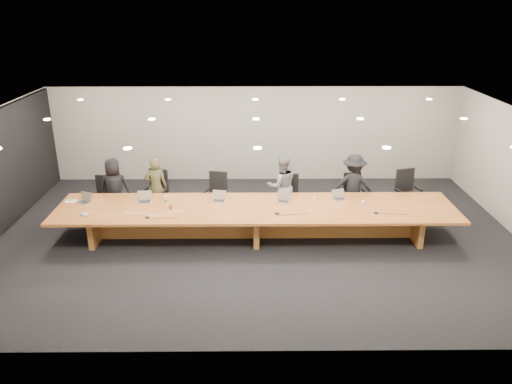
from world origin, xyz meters
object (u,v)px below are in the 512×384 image
(person_c, at_px, (282,186))
(person_d, at_px, (353,186))
(chair_left, at_px, (156,193))
(chair_right, at_px, (354,194))
(paper_cup_far, at_px, (363,203))
(laptop_e, at_px, (340,195))
(mic_right, at_px, (376,213))
(mic_center, at_px, (277,213))
(laptop_a, at_px, (83,198))
(laptop_c, at_px, (219,197))
(chair_mid_right, at_px, (289,196))
(person_b, at_px, (156,187))
(laptop_d, at_px, (283,197))
(amber_mug, at_px, (171,207))
(laptop_b, at_px, (144,197))
(water_bottle, at_px, (166,201))
(mic_left, at_px, (147,217))
(av_box, at_px, (85,215))
(paper_cup_near, at_px, (314,199))
(person_a, at_px, (114,188))
(conference_table, at_px, (256,216))
(chair_mid_left, at_px, (216,194))
(chair_far_left, at_px, (103,197))
(chair_far_right, at_px, (409,193))

(person_c, xyz_separation_m, person_d, (1.77, -0.05, 0.02))
(chair_left, relative_size, chair_right, 1.09)
(chair_left, height_order, paper_cup_far, chair_left)
(person_c, distance_m, laptop_e, 1.56)
(paper_cup_far, height_order, mic_right, paper_cup_far)
(mic_center, bearing_deg, laptop_a, 171.43)
(laptop_c, xyz_separation_m, mic_right, (3.50, -0.71, -0.11))
(person_c, bearing_deg, chair_mid_right, 133.97)
(chair_right, distance_m, person_b, 4.98)
(laptop_c, relative_size, mic_right, 2.56)
(chair_left, relative_size, laptop_a, 3.89)
(laptop_a, relative_size, laptop_d, 0.99)
(amber_mug, relative_size, paper_cup_far, 1.04)
(chair_mid_right, xyz_separation_m, laptop_b, (-3.40, -0.85, 0.33))
(water_bottle, xyz_separation_m, paper_cup_far, (4.49, 0.02, -0.07))
(person_b, xyz_separation_m, mic_left, (0.12, -1.82, 0.00))
(laptop_d, distance_m, av_box, 4.40)
(laptop_b, relative_size, mic_center, 2.46)
(person_b, height_order, laptop_a, person_b)
(paper_cup_near, bearing_deg, person_d, 38.11)
(person_a, height_order, person_c, person_c)
(conference_table, height_order, chair_mid_left, chair_mid_left)
(chair_mid_right, height_order, laptop_e, chair_mid_right)
(laptop_c, xyz_separation_m, paper_cup_near, (2.22, 0.03, -0.08))
(person_d, bearing_deg, laptop_e, 69.78)
(chair_far_left, distance_m, chair_mid_right, 4.62)
(person_b, relative_size, laptop_e, 5.12)
(conference_table, bearing_deg, paper_cup_far, 3.43)
(water_bottle, bearing_deg, person_d, 13.72)
(amber_mug, height_order, paper_cup_far, amber_mug)
(chair_mid_right, distance_m, laptop_a, 4.87)
(laptop_c, height_order, av_box, laptop_c)
(av_box, bearing_deg, person_b, 65.34)
(laptop_a, distance_m, water_bottle, 1.93)
(person_d, distance_m, paper_cup_near, 1.37)
(conference_table, distance_m, paper_cup_near, 1.43)
(laptop_b, distance_m, laptop_e, 4.54)
(chair_mid_right, relative_size, chair_far_right, 0.93)
(laptop_e, height_order, mic_center, laptop_e)
(laptop_a, bearing_deg, paper_cup_near, 24.60)
(conference_table, distance_m, laptop_d, 0.78)
(conference_table, distance_m, laptop_a, 3.99)
(chair_mid_right, bearing_deg, laptop_c, -146.56)
(chair_far_right, bearing_deg, laptop_b, 173.19)
(chair_far_right, height_order, laptop_d, chair_far_right)
(person_a, xyz_separation_m, person_b, (1.02, 0.06, -0.00))
(person_a, relative_size, mic_center, 11.66)
(mic_right, bearing_deg, laptop_d, 161.93)
(laptop_a, relative_size, laptop_e, 1.01)
(chair_far_left, distance_m, chair_far_right, 7.65)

